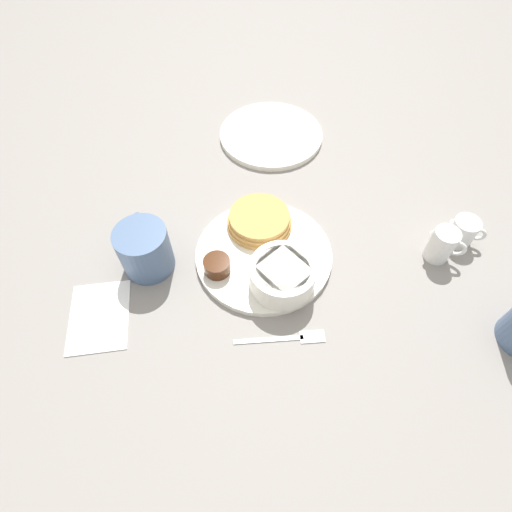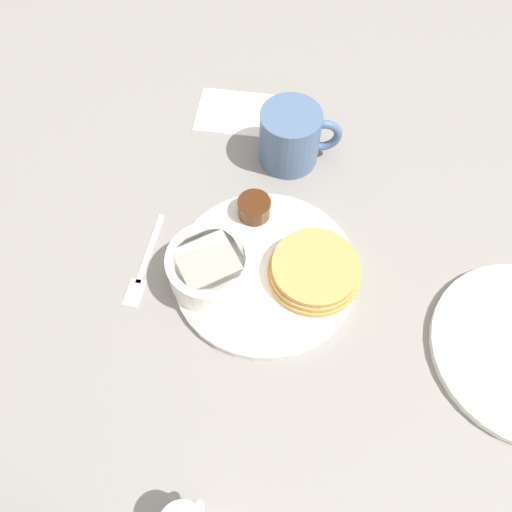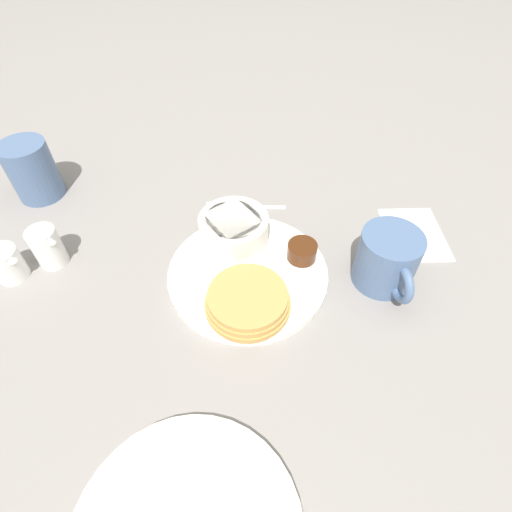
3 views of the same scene
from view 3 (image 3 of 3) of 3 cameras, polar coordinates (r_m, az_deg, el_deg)
The scene contains 12 objects.
ground_plane at distance 0.60m, azimuth -1.17°, elevation -2.90°, with size 4.00×4.00×0.00m, color gray.
plate at distance 0.59m, azimuth -1.18°, elevation -2.54°, with size 0.24×0.24×0.01m.
pancake_stack at distance 0.54m, azimuth -1.20°, elevation -6.36°, with size 0.12×0.12×0.03m.
bowl at distance 0.61m, azimuth -3.18°, elevation 3.92°, with size 0.11×0.11×0.05m.
syrup_cup at distance 0.60m, azimuth 6.59°, elevation 0.68°, with size 0.04×0.04×0.03m.
butter_ramekin at distance 0.63m, azimuth -2.38°, elevation 4.36°, with size 0.05×0.05×0.04m.
coffee_mug at distance 0.59m, azimuth 18.25°, elevation -0.57°, with size 0.12×0.09×0.09m.
creamer_pitcher_near at distance 0.67m, azimuth -27.71°, elevation 1.22°, with size 0.05×0.05×0.07m.
creamer_pitcher_far at distance 0.68m, azimuth -32.08°, elevation -0.90°, with size 0.05×0.05×0.05m.
fork at distance 0.71m, azimuth -2.89°, elevation 7.14°, with size 0.05×0.14×0.00m.
napkin at distance 0.70m, azimuth 21.67°, elevation 3.01°, with size 0.14×0.12×0.00m.
second_mug at distance 0.80m, azimuth -29.45°, elevation 10.66°, with size 0.09×0.10×0.10m.
Camera 3 is at (-0.37, 0.08, 0.46)m, focal length 28.00 mm.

